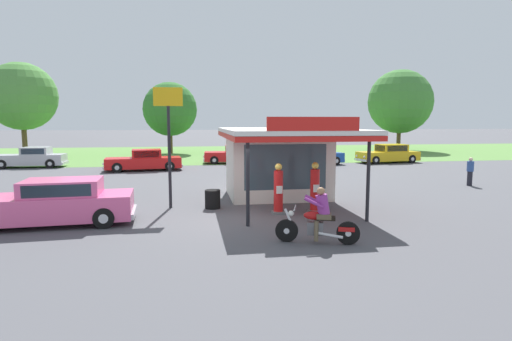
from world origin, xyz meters
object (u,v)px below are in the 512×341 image
object	(u,v)px
gas_pump_nearside	(278,191)
motorcycle_with_rider	(319,220)
bystander_standing_back_lot	(470,171)
parked_car_back_row_left	(235,155)
bystander_strolling_foreground	(278,167)
parked_car_back_row_far_right	(312,156)
spare_tire_stack	(213,199)
gas_pump_offside	(315,190)
parked_car_back_row_centre	(144,161)
parked_car_back_row_centre_left	(31,158)
roadside_pole_sign	(169,126)
parked_car_back_row_centre_right	(389,154)
featured_classic_sedan	(52,204)

from	to	relation	value
gas_pump_nearside	motorcycle_with_rider	distance (m)	3.80
bystander_standing_back_lot	parked_car_back_row_left	bearing A→B (deg)	128.60
bystander_strolling_foreground	gas_pump_nearside	bearing A→B (deg)	-101.88
parked_car_back_row_far_right	spare_tire_stack	distance (m)	17.12
gas_pump_offside	parked_car_back_row_centre	xyz separation A→B (m)	(-7.68, 14.63, -0.21)
bystander_standing_back_lot	parked_car_back_row_centre_left	bearing A→B (deg)	153.58
gas_pump_nearside	motorcycle_with_rider	xyz separation A→B (m)	(0.32, -3.78, -0.19)
parked_car_back_row_centre	roadside_pole_sign	xyz separation A→B (m)	(2.36, -12.93, 2.53)
parked_car_back_row_centre	parked_car_back_row_far_right	bearing A→B (deg)	7.13
parked_car_back_row_far_right	bystander_standing_back_lot	xyz separation A→B (m)	(5.19, -11.26, 0.11)
bystander_strolling_foreground	parked_car_back_row_centre_right	bearing A→B (deg)	39.38
gas_pump_nearside	gas_pump_offside	world-z (taller)	gas_pump_offside
parked_car_back_row_left	motorcycle_with_rider	bearing A→B (deg)	-90.28
gas_pump_nearside	gas_pump_offside	size ratio (longest dim) A/B	0.99
roadside_pole_sign	spare_tire_stack	distance (m)	3.28
gas_pump_nearside	gas_pump_offside	distance (m)	1.38
gas_pump_nearside	parked_car_back_row_centre	world-z (taller)	gas_pump_nearside
parked_car_back_row_centre_left	parked_car_back_row_centre_right	distance (m)	27.57
gas_pump_nearside	roadside_pole_sign	size ratio (longest dim) A/B	0.40
gas_pump_offside	parked_car_back_row_centre_left	xyz separation A→B (m)	(-16.06, 17.87, -0.19)
motorcycle_with_rider	parked_car_back_row_far_right	bearing A→B (deg)	73.70
bystander_standing_back_lot	spare_tire_stack	distance (m)	14.15
bystander_standing_back_lot	roadside_pole_sign	size ratio (longest dim) A/B	0.32
parked_car_back_row_centre	bystander_standing_back_lot	bearing A→B (deg)	-28.79
motorcycle_with_rider	bystander_standing_back_lot	size ratio (longest dim) A/B	1.50
parked_car_back_row_far_right	parked_car_back_row_centre_right	bearing A→B (deg)	6.73
featured_classic_sedan	bystander_standing_back_lot	distance (m)	19.72
featured_classic_sedan	parked_car_back_row_left	world-z (taller)	featured_classic_sedan
featured_classic_sedan	parked_car_back_row_centre_left	distance (m)	19.60
gas_pump_nearside	parked_car_back_row_centre_right	bearing A→B (deg)	52.85
parked_car_back_row_far_right	featured_classic_sedan	bearing A→B (deg)	-129.70
parked_car_back_row_centre	parked_car_back_row_far_right	xyz separation A→B (m)	(12.47, 1.56, 0.02)
parked_car_back_row_left	bystander_strolling_foreground	size ratio (longest dim) A/B	3.18
gas_pump_nearside	bystander_strolling_foreground	world-z (taller)	gas_pump_nearside
parked_car_back_row_left	parked_car_back_row_centre	world-z (taller)	parked_car_back_row_centre
parked_car_back_row_centre_right	roadside_pole_sign	bearing A→B (deg)	-137.74
gas_pump_nearside	featured_classic_sedan	bearing A→B (deg)	-176.82
parked_car_back_row_left	parked_car_back_row_centre	distance (m)	7.82
featured_classic_sedan	parked_car_back_row_far_right	size ratio (longest dim) A/B	1.02
parked_car_back_row_centre	spare_tire_stack	xyz separation A→B (m)	(3.98, -13.30, -0.29)
motorcycle_with_rider	spare_tire_stack	xyz separation A→B (m)	(-2.65, 5.12, -0.29)
parked_car_back_row_centre_left	spare_tire_stack	xyz separation A→B (m)	(12.36, -16.53, -0.31)
parked_car_back_row_far_right	parked_car_back_row_centre_left	bearing A→B (deg)	175.41
parked_car_back_row_left	spare_tire_stack	bearing A→B (deg)	-99.07
gas_pump_nearside	roadside_pole_sign	bearing A→B (deg)	156.66
bystander_strolling_foreground	spare_tire_stack	xyz separation A→B (m)	(-3.96, -6.43, -0.47)
parked_car_back_row_centre	bystander_standing_back_lot	xyz separation A→B (m)	(17.66, -9.70, 0.13)
parked_car_back_row_left	bystander_standing_back_lot	size ratio (longest dim) A/B	3.39
gas_pump_offside	parked_car_back_row_far_right	world-z (taller)	gas_pump_offside
motorcycle_with_rider	parked_car_back_row_centre	size ratio (longest dim) A/B	0.42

